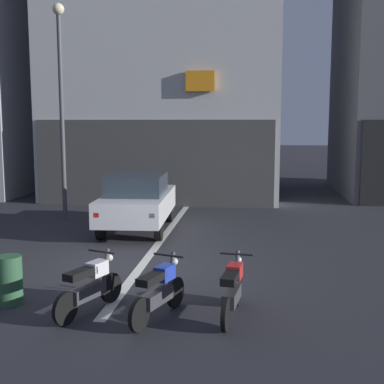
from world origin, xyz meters
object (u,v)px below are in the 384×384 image
motorcycle_white_row_leftmost (90,286)px  motorcycle_blue_row_left_mid (159,291)px  car_white_crossing_near (138,200)px  trash_bin (9,280)px  street_lamp (61,90)px  motorcycle_red_row_centre (233,289)px

motorcycle_white_row_leftmost → motorcycle_blue_row_left_mid: (1.17, -0.12, 0.00)m
car_white_crossing_near → trash_bin: size_ratio=4.91×
street_lamp → trash_bin: bearing=-76.5°
trash_bin → street_lamp: bearing=103.5°
car_white_crossing_near → motorcycle_blue_row_left_mid: bearing=-74.7°
car_white_crossing_near → motorcycle_blue_row_left_mid: (1.79, -6.57, -0.43)m
motorcycle_red_row_centre → street_lamp: bearing=126.1°
street_lamp → car_white_crossing_near: bearing=-27.2°
motorcycle_white_row_leftmost → motorcycle_red_row_centre: bearing=1.9°
motorcycle_blue_row_left_mid → motorcycle_red_row_centre: same height
motorcycle_red_row_centre → trash_bin: (-3.83, 0.15, -0.03)m
car_white_crossing_near → motorcycle_white_row_leftmost: size_ratio=2.65×
street_lamp → motorcycle_white_row_leftmost: street_lamp is taller
motorcycle_blue_row_left_mid → trash_bin: (-2.66, 0.34, -0.03)m
car_white_crossing_near → street_lamp: 4.42m
street_lamp → motorcycle_blue_row_left_mid: bearing=-60.6°
trash_bin → car_white_crossing_near: bearing=82.0°
motorcycle_white_row_leftmost → motorcycle_blue_row_left_mid: 1.17m
street_lamp → motorcycle_blue_row_left_mid: size_ratio=4.21×
street_lamp → motorcycle_red_row_centre: street_lamp is taller
car_white_crossing_near → motorcycle_red_row_centre: car_white_crossing_near is taller
motorcycle_white_row_leftmost → motorcycle_red_row_centre: 2.33m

